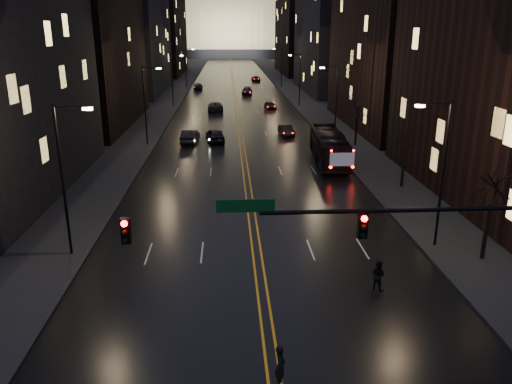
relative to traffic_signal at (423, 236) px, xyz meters
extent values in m
plane|color=black|center=(-5.91, 0.00, -5.10)|extent=(900.00, 900.00, 0.00)
cube|color=black|center=(-5.91, 130.00, -5.09)|extent=(20.00, 320.00, 0.02)
cube|color=black|center=(-19.91, 130.00, -5.02)|extent=(8.00, 320.00, 0.16)
cube|color=black|center=(8.09, 130.00, -5.02)|extent=(8.00, 320.00, 0.16)
cube|color=orange|center=(-5.91, 130.00, -5.08)|extent=(0.62, 320.00, 0.01)
cube|color=black|center=(-26.91, 54.00, 8.90)|extent=(12.00, 30.00, 28.00)
cube|color=black|center=(-26.91, 92.00, 4.90)|extent=(12.00, 34.00, 20.00)
cube|color=black|center=(-26.91, 140.00, 6.90)|extent=(12.00, 40.00, 24.00)
cube|color=black|center=(15.09, 92.00, 7.90)|extent=(12.00, 34.00, 26.00)
cube|color=black|center=(15.09, 140.00, 5.90)|extent=(12.00, 40.00, 22.00)
cube|color=black|center=(-5.91, 250.00, -3.10)|extent=(90.00, 50.00, 4.00)
cube|color=#DAC27E|center=(-5.91, 250.00, 10.90)|extent=(80.00, 36.00, 24.00)
cylinder|color=black|center=(-0.41, 0.00, 1.10)|extent=(12.00, 0.18, 0.18)
cube|color=black|center=(-11.41, 0.00, 0.50)|extent=(0.35, 0.30, 1.00)
cube|color=black|center=(-2.41, 0.00, 0.50)|extent=(0.35, 0.30, 1.00)
sphere|color=#FF0705|center=(-11.41, -0.18, 0.85)|extent=(0.24, 0.24, 0.24)
sphere|color=#FF0705|center=(-2.41, -0.18, 0.85)|extent=(0.24, 0.24, 0.24)
cube|color=#053F14|center=(-6.91, 0.00, 1.40)|extent=(2.20, 0.06, 0.50)
cylinder|color=black|center=(5.09, 10.00, -0.60)|extent=(0.16, 0.16, 9.00)
cylinder|color=black|center=(4.19, 10.00, 3.70)|extent=(1.80, 0.10, 0.10)
cube|color=#EBC28D|center=(3.29, 10.00, 3.60)|extent=(0.50, 0.25, 0.15)
cylinder|color=black|center=(-16.91, 10.00, -0.60)|extent=(0.16, 0.16, 9.00)
cylinder|color=black|center=(-16.01, 10.00, 3.70)|extent=(1.80, 0.10, 0.10)
cube|color=#EBC28D|center=(-15.11, 10.00, 3.60)|extent=(0.50, 0.25, 0.15)
cylinder|color=black|center=(5.09, 40.00, -0.60)|extent=(0.16, 0.16, 9.00)
cylinder|color=black|center=(4.19, 40.00, 3.70)|extent=(1.80, 0.10, 0.10)
cube|color=#EBC28D|center=(3.29, 40.00, 3.60)|extent=(0.50, 0.25, 0.15)
cylinder|color=black|center=(-16.91, 40.00, -0.60)|extent=(0.16, 0.16, 9.00)
cylinder|color=black|center=(-16.01, 40.00, 3.70)|extent=(1.80, 0.10, 0.10)
cube|color=#EBC28D|center=(-15.11, 40.00, 3.60)|extent=(0.50, 0.25, 0.15)
cylinder|color=black|center=(5.09, 70.00, -0.60)|extent=(0.16, 0.16, 9.00)
cylinder|color=black|center=(4.19, 70.00, 3.70)|extent=(1.80, 0.10, 0.10)
cube|color=#EBC28D|center=(3.29, 70.00, 3.60)|extent=(0.50, 0.25, 0.15)
cylinder|color=black|center=(-16.91, 70.00, -0.60)|extent=(0.16, 0.16, 9.00)
cylinder|color=black|center=(-16.01, 70.00, 3.70)|extent=(1.80, 0.10, 0.10)
cube|color=#EBC28D|center=(-15.11, 70.00, 3.60)|extent=(0.50, 0.25, 0.15)
cylinder|color=black|center=(5.09, 100.00, -0.60)|extent=(0.16, 0.16, 9.00)
cylinder|color=black|center=(4.19, 100.00, 3.70)|extent=(1.80, 0.10, 0.10)
cube|color=#EBC28D|center=(3.29, 100.00, 3.60)|extent=(0.50, 0.25, 0.15)
cylinder|color=black|center=(-16.91, 100.00, -0.60)|extent=(0.16, 0.16, 9.00)
cylinder|color=black|center=(-16.01, 100.00, 3.70)|extent=(1.80, 0.10, 0.10)
cube|color=#EBC28D|center=(-15.11, 100.00, 3.60)|extent=(0.50, 0.25, 0.15)
cylinder|color=black|center=(7.09, 8.00, -3.35)|extent=(0.24, 0.24, 3.50)
cylinder|color=black|center=(7.09, 22.00, -3.35)|extent=(0.24, 0.24, 3.50)
cylinder|color=black|center=(7.09, 38.00, -3.35)|extent=(0.24, 0.24, 3.50)
imported|color=black|center=(2.59, 31.01, -3.50)|extent=(3.42, 11.64, 3.20)
imported|color=black|center=(-9.06, 41.48, -4.28)|extent=(2.60, 5.07, 1.65)
imported|color=black|center=(-12.03, 41.05, -4.30)|extent=(2.12, 5.00, 1.60)
imported|color=black|center=(-9.50, 65.72, -4.36)|extent=(2.58, 5.40, 1.49)
imported|color=black|center=(-14.09, 97.42, -4.40)|extent=(1.98, 4.84, 1.40)
imported|color=black|center=(-0.13, 44.60, -4.44)|extent=(1.87, 4.18, 1.33)
imported|color=black|center=(-0.32, 66.68, -4.43)|extent=(2.06, 4.12, 1.35)
imported|color=black|center=(-3.41, 87.29, -4.37)|extent=(2.51, 5.20, 1.46)
imported|color=black|center=(0.04, 115.70, -4.45)|extent=(2.18, 4.72, 1.31)
imported|color=black|center=(-5.72, -2.00, -4.25)|extent=(0.41, 0.63, 1.71)
imported|color=black|center=(0.02, 5.00, -4.29)|extent=(0.86, 0.87, 1.62)
camera|label=1|loc=(-7.52, -17.55, 7.65)|focal=35.00mm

